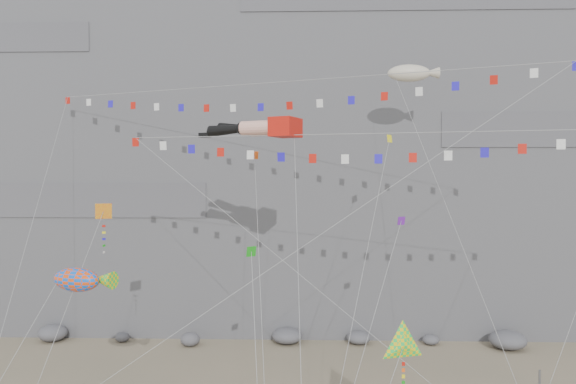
# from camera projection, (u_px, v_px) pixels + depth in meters

# --- Properties ---
(cliff) EXTENTS (80.00, 28.00, 50.00)m
(cliff) POSITION_uv_depth(u_px,v_px,m) (292.00, 77.00, 61.47)
(cliff) COLOR slate
(cliff) RESTS_ON ground
(talus_boulders) EXTENTS (60.00, 3.00, 1.20)m
(talus_boulders) POSITION_uv_depth(u_px,v_px,m) (287.00, 336.00, 47.14)
(talus_boulders) COLOR slate
(talus_boulders) RESTS_ON ground
(legs_kite) EXTENTS (6.97, 15.36, 20.98)m
(legs_kite) POSITION_uv_depth(u_px,v_px,m) (259.00, 129.00, 34.97)
(legs_kite) COLOR red
(legs_kite) RESTS_ON ground
(flag_banner_upper) EXTENTS (35.15, 21.14, 28.58)m
(flag_banner_upper) POSITION_uv_depth(u_px,v_px,m) (275.00, 83.00, 39.12)
(flag_banner_upper) COLOR red
(flag_banner_upper) RESTS_ON ground
(flag_banner_lower) EXTENTS (28.53, 8.46, 19.15)m
(flag_banner_lower) POSITION_uv_depth(u_px,v_px,m) (362.00, 134.00, 32.66)
(flag_banner_lower) COLOR red
(flag_banner_lower) RESTS_ON ground
(harlequin_kite) EXTENTS (3.21, 8.32, 14.14)m
(harlequin_kite) POSITION_uv_depth(u_px,v_px,m) (103.00, 212.00, 33.45)
(harlequin_kite) COLOR red
(harlequin_kite) RESTS_ON ground
(fish_windsock) EXTENTS (6.22, 6.70, 10.74)m
(fish_windsock) POSITION_uv_depth(u_px,v_px,m) (76.00, 280.00, 30.72)
(fish_windsock) COLOR #F6460C
(fish_windsock) RESTS_ON ground
(delta_kite) EXTENTS (4.44, 4.56, 8.25)m
(delta_kite) POSITION_uv_depth(u_px,v_px,m) (403.00, 346.00, 25.84)
(delta_kite) COLOR yellow
(delta_kite) RESTS_ON ground
(blimp_windsock) EXTENTS (6.54, 14.54, 26.13)m
(blimp_windsock) POSITION_uv_depth(u_px,v_px,m) (409.00, 74.00, 41.99)
(blimp_windsock) COLOR beige
(blimp_windsock) RESTS_ON ground
(small_kite_a) EXTENTS (2.59, 15.33, 21.41)m
(small_kite_a) POSITION_uv_depth(u_px,v_px,m) (255.00, 159.00, 38.92)
(small_kite_a) COLOR #FF5715
(small_kite_a) RESTS_ON ground
(small_kite_b) EXTENTS (5.94, 11.86, 16.77)m
(small_kite_b) POSITION_uv_depth(u_px,v_px,m) (400.00, 224.00, 34.25)
(small_kite_b) COLOR #661B9F
(small_kite_b) RESTS_ON ground
(small_kite_c) EXTENTS (1.98, 9.03, 13.02)m
(small_kite_c) POSITION_uv_depth(u_px,v_px,m) (251.00, 254.00, 30.09)
(small_kite_c) COLOR #179817
(small_kite_c) RESTS_ON ground
(small_kite_d) EXTENTS (6.02, 16.14, 23.29)m
(small_kite_d) POSITION_uv_depth(u_px,v_px,m) (389.00, 143.00, 38.20)
(small_kite_d) COLOR yellow
(small_kite_d) RESTS_ON ground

